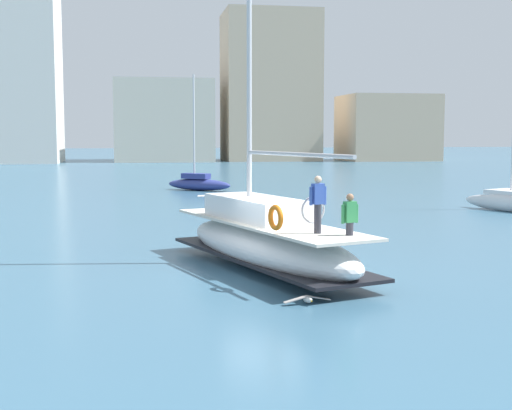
% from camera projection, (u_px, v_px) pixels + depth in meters
% --- Properties ---
extents(ground_plane, '(400.00, 400.00, 0.00)m').
position_uv_depth(ground_plane, '(267.00, 277.00, 20.52)').
color(ground_plane, '#38607A').
extents(main_sailboat, '(5.23, 9.87, 12.76)m').
position_uv_depth(main_sailboat, '(266.00, 240.00, 21.71)').
color(main_sailboat, white).
rests_on(main_sailboat, ground).
extents(moored_sloop_far, '(5.03, 4.28, 8.57)m').
position_uv_depth(moored_sloop_far, '(199.00, 183.00, 52.21)').
color(moored_sloop_far, navy).
rests_on(moored_sloop_far, ground).
extents(seagull, '(1.23, 0.48, 0.18)m').
position_uv_depth(seagull, '(307.00, 299.00, 17.19)').
color(seagull, silver).
rests_on(seagull, ground).
extents(waterfront_buildings, '(88.70, 17.35, 26.65)m').
position_uv_depth(waterfront_buildings, '(134.00, 96.00, 107.84)').
color(waterfront_buildings, gray).
rests_on(waterfront_buildings, ground).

